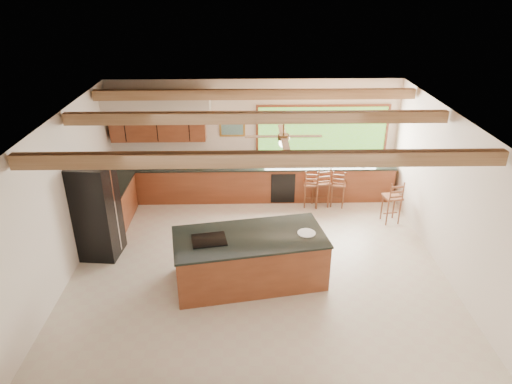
{
  "coord_description": "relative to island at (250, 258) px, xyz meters",
  "views": [
    {
      "loc": [
        -0.21,
        -7.7,
        5.26
      ],
      "look_at": [
        -0.01,
        0.8,
        1.19
      ],
      "focal_mm": 32.0,
      "sensor_mm": 36.0,
      "label": 1
    }
  ],
  "objects": [
    {
      "name": "bar_stool_a",
      "position": [
        1.79,
        2.98,
        0.15
      ],
      "size": [
        0.46,
        0.46,
        1.07
      ],
      "rotation": [
        0.0,
        0.0,
        0.23
      ],
      "color": "brown",
      "rests_on": "ground"
    },
    {
      "name": "counter_run",
      "position": [
        -0.65,
        3.1,
        -0.02
      ],
      "size": [
        7.12,
        3.1,
        1.26
      ],
      "color": "brown",
      "rests_on": "ground"
    },
    {
      "name": "island",
      "position": [
        0.0,
        0.0,
        0.0
      ],
      "size": [
        2.94,
        1.75,
        0.98
      ],
      "rotation": [
        0.0,
        0.0,
        0.17
      ],
      "color": "brown",
      "rests_on": "ground"
    },
    {
      "name": "room_shell",
      "position": [
        -0.0,
        1.24,
        1.73
      ],
      "size": [
        7.27,
        6.54,
        3.02
      ],
      "color": "silver",
      "rests_on": "ground"
    },
    {
      "name": "refrigerator",
      "position": [
        -3.05,
        0.98,
        0.52
      ],
      "size": [
        0.85,
        0.83,
        2.0
      ],
      "rotation": [
        0.0,
        0.0,
        -0.1
      ],
      "color": "black",
      "rests_on": "ground"
    },
    {
      "name": "ground",
      "position": [
        0.17,
        0.58,
        -0.48
      ],
      "size": [
        7.2,
        7.2,
        0.0
      ],
      "primitive_type": "plane",
      "color": "beige",
      "rests_on": "ground"
    },
    {
      "name": "bar_stool_b",
      "position": [
        1.54,
        2.98,
        0.11
      ],
      "size": [
        0.39,
        0.39,
        0.99
      ],
      "rotation": [
        0.0,
        0.0,
        -0.1
      ],
      "color": "brown",
      "rests_on": "ground"
    },
    {
      "name": "bar_stool_d",
      "position": [
        3.3,
        2.13,
        0.15
      ],
      "size": [
        0.44,
        0.44,
        1.07
      ],
      "rotation": [
        0.0,
        0.0,
        0.15
      ],
      "color": "brown",
      "rests_on": "ground"
    },
    {
      "name": "bar_stool_c",
      "position": [
        2.23,
        2.98,
        0.1
      ],
      "size": [
        0.43,
        0.43,
        0.98
      ],
      "rotation": [
        0.0,
        0.0,
        -0.28
      ],
      "color": "brown",
      "rests_on": "ground"
    }
  ]
}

